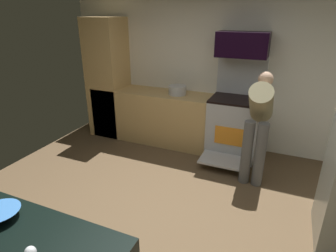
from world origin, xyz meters
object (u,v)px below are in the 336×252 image
Objects in this scene: microwave at (243,44)px; person_cook at (259,120)px; oven_range at (234,125)px; stock_pot at (177,90)px; mixing_bowl_small at (0,214)px.

microwave is 0.51× the size of person_cook.
oven_range is at bearing -90.00° from microwave.
oven_range is at bearing -0.85° from stock_pot.
oven_range is 5.92× the size of mixing_bowl_small.
stock_pot is (-0.98, 0.01, 0.46)m from oven_range.
oven_range is 0.81m from person_cook.
oven_range reaches higher than mixing_bowl_small.
oven_range is 3.43m from mixing_bowl_small.
person_cook is at bearing -23.91° from stock_pot.
person_cook is (0.41, -0.69, -0.87)m from microwave.
person_cook is 5.48× the size of mixing_bowl_small.
person_cook reaches higher than mixing_bowl_small.
stock_pot is (-1.39, 0.61, 0.10)m from person_cook.
microwave is 2.50× the size of stock_pot.
microwave is 1.18m from person_cook.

